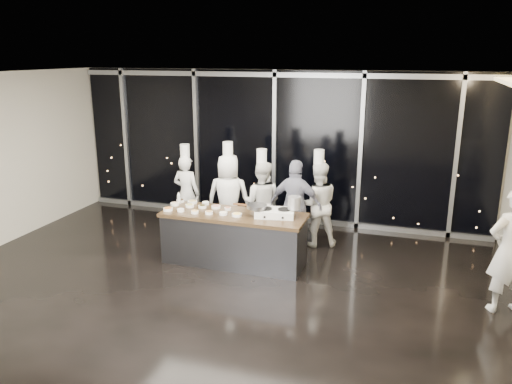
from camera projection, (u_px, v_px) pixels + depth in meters
ground at (215, 284)px, 7.86m from camera, size 9.00×9.00×0.00m
room_shell at (222, 144)px, 7.21m from camera, size 9.02×7.02×3.21m
window_wall at (275, 147)px, 10.58m from camera, size 8.90×0.11×3.20m
demo_counter at (234, 238)px, 8.57m from camera, size 2.46×0.86×0.90m
stove at (275, 213)px, 8.28m from camera, size 0.70×0.50×0.14m
frying_pan at (256, 206)px, 8.27m from camera, size 0.60×0.39×0.06m
stock_pot at (294, 203)px, 8.20m from camera, size 0.24×0.24×0.21m
prep_bowls at (199, 207)px, 8.69m from camera, size 1.42×0.70×0.05m
squeeze_bottle at (179, 198)px, 8.97m from camera, size 0.06×0.06×0.22m
chef_far_left at (186, 192)px, 10.08m from camera, size 0.60×0.42×1.79m
chef_left at (229, 198)px, 9.50m from camera, size 0.92×0.69×1.94m
chef_center at (262, 202)px, 9.45m from camera, size 0.82×0.67×1.82m
guest at (296, 205)px, 9.10m from camera, size 1.02×0.51×1.68m
chef_right at (317, 204)px, 9.30m from camera, size 0.95×0.85×1.83m
chef_side at (511, 249)px, 6.83m from camera, size 0.78×0.66×2.05m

